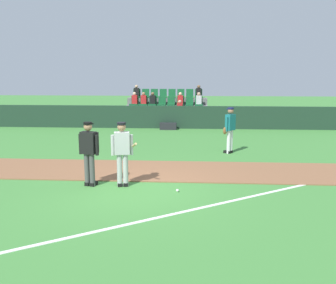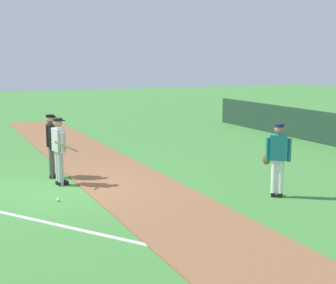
% 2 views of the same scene
% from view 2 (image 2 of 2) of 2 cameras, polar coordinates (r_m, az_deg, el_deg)
% --- Properties ---
extents(ground_plane, '(80.00, 80.00, 0.00)m').
position_cam_2_polar(ground_plane, '(13.16, -12.62, -5.17)').
color(ground_plane, '#42843A').
extents(infield_dirt_path, '(28.00, 2.49, 0.03)m').
position_cam_2_polar(infield_dirt_path, '(13.64, -4.99, -4.39)').
color(infield_dirt_path, brown).
rests_on(infield_dirt_path, ground).
extents(foul_line_chalk, '(9.95, 6.88, 0.01)m').
position_cam_2_polar(foul_line_chalk, '(10.25, -11.81, -9.32)').
color(foul_line_chalk, white).
rests_on(foul_line_chalk, ground).
extents(batter_grey_jersey, '(0.73, 0.73, 1.76)m').
position_cam_2_polar(batter_grey_jersey, '(13.30, -12.24, -0.74)').
color(batter_grey_jersey, '#B2B2B2').
rests_on(batter_grey_jersey, ground).
extents(umpire_home_plate, '(0.57, 0.38, 1.76)m').
position_cam_2_polar(umpire_home_plate, '(14.17, -13.03, -0.02)').
color(umpire_home_plate, '#4C4C4C').
rests_on(umpire_home_plate, ground).
extents(runner_teal_jersey, '(0.53, 0.53, 1.76)m').
position_cam_2_polar(runner_teal_jersey, '(12.16, 12.30, -1.71)').
color(runner_teal_jersey, white).
rests_on(runner_teal_jersey, ground).
extents(baseball, '(0.07, 0.07, 0.07)m').
position_cam_2_polar(baseball, '(11.99, -12.35, -6.41)').
color(baseball, white).
rests_on(baseball, ground).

